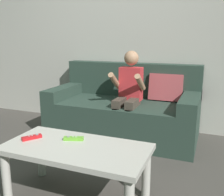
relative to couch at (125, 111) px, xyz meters
The scene contains 6 objects.
wall_back 1.06m from the couch, 119.95° to the left, with size 4.59×0.05×2.50m, color beige.
couch is the anchor object (origin of this frame).
person_seated_on_couch 0.34m from the couch, 61.40° to the right, with size 0.33×0.41×0.98m.
coffee_table 1.33m from the couch, 85.36° to the right, with size 0.98×0.48×0.40m.
game_remote_red_near_edge 1.36m from the couch, 100.52° to the right, with size 0.11×0.14×0.03m.
game_remote_lime_center 1.25m from the couch, 88.09° to the right, with size 0.14×0.08×0.03m.
Camera 1 is at (1.15, -1.25, 1.10)m, focal length 41.57 mm.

